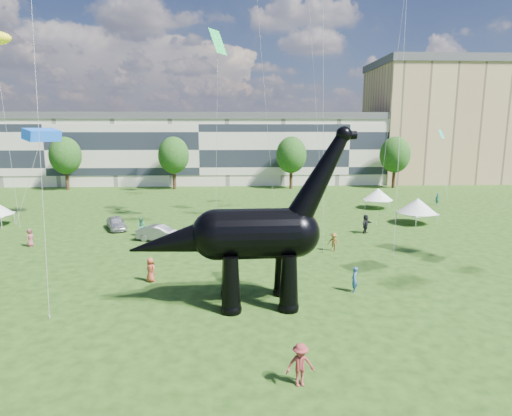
{
  "coord_description": "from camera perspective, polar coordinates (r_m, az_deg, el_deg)",
  "views": [
    {
      "loc": [
        -1.19,
        -20.11,
        10.25
      ],
      "look_at": [
        0.02,
        8.0,
        5.0
      ],
      "focal_mm": 30.0,
      "sensor_mm": 36.0,
      "label": 1
    }
  ],
  "objects": [
    {
      "name": "terrace_row",
      "position": [
        82.5,
        -7.25,
        7.53
      ],
      "size": [
        78.0,
        11.0,
        12.0
      ],
      "primitive_type": "cube",
      "color": "beige",
      "rests_on": "ground"
    },
    {
      "name": "visitors",
      "position": [
        36.16,
        -4.48,
        -4.49
      ],
      "size": [
        58.01,
        41.08,
        1.88
      ],
      "color": "#AE442B",
      "rests_on": "ground"
    },
    {
      "name": "car_silver",
      "position": [
        46.22,
        -18.15,
        -1.91
      ],
      "size": [
        3.14,
        4.35,
        1.38
      ],
      "primitive_type": "imported",
      "rotation": [
        0.0,
        0.0,
        0.42
      ],
      "color": "#B5B5BA",
      "rests_on": "ground"
    },
    {
      "name": "car_grey",
      "position": [
        40.42,
        -12.62,
        -3.33
      ],
      "size": [
        4.64,
        2.77,
        1.44
      ],
      "primitive_type": "imported",
      "rotation": [
        0.0,
        0.0,
        1.27
      ],
      "color": "slate",
      "rests_on": "ground"
    },
    {
      "name": "dinosaur_sculpture",
      "position": [
        24.76,
        -1.04,
        -3.88
      ],
      "size": [
        13.18,
        3.74,
        10.79
      ],
      "rotation": [
        0.0,
        0.0,
        0.04
      ],
      "color": "black",
      "rests_on": "ground"
    },
    {
      "name": "gazebo_far",
      "position": [
        57.54,
        15.96,
        1.75
      ],
      "size": [
        4.96,
        4.96,
        2.62
      ],
      "rotation": [
        0.0,
        0.0,
        -0.42
      ],
      "color": "white",
      "rests_on": "ground"
    },
    {
      "name": "car_dark",
      "position": [
        40.79,
        0.31,
        -2.85
      ],
      "size": [
        2.79,
        5.63,
        1.57
      ],
      "primitive_type": "imported",
      "rotation": [
        0.0,
        0.0,
        -0.11
      ],
      "color": "#595960",
      "rests_on": "ground"
    },
    {
      "name": "tree_far_left",
      "position": [
        78.68,
        -24.11,
        6.77
      ],
      "size": [
        5.2,
        5.2,
        9.44
      ],
      "color": "#382314",
      "rests_on": "ground"
    },
    {
      "name": "kites",
      "position": [
        41.84,
        -8.17,
        25.41
      ],
      "size": [
        59.88,
        48.48,
        28.78
      ],
      "color": "#D54D0E",
      "rests_on": "ground"
    },
    {
      "name": "tree_mid_right",
      "position": [
        73.79,
        4.74,
        7.46
      ],
      "size": [
        5.2,
        5.2,
        9.44
      ],
      "color": "#382314",
      "rests_on": "ground"
    },
    {
      "name": "gazebo_near",
      "position": [
        49.53,
        20.72,
        0.28
      ],
      "size": [
        5.23,
        5.23,
        2.83
      ],
      "rotation": [
        0.0,
        0.0,
        0.36
      ],
      "color": "silver",
      "rests_on": "ground"
    },
    {
      "name": "tree_far_right",
      "position": [
        78.1,
        18.06,
        7.15
      ],
      "size": [
        5.2,
        5.2,
        9.44
      ],
      "color": "#382314",
      "rests_on": "ground"
    },
    {
      "name": "apartment_block",
      "position": [
        94.56,
        23.76,
        10.14
      ],
      "size": [
        28.0,
        18.0,
        22.0
      ],
      "primitive_type": "cube",
      "color": "tan",
      "rests_on": "ground"
    },
    {
      "name": "tree_mid_left",
      "position": [
        74.01,
        -10.94,
        7.31
      ],
      "size": [
        5.2,
        5.2,
        9.44
      ],
      "color": "#382314",
      "rests_on": "ground"
    },
    {
      "name": "ground",
      "position": [
        22.6,
        0.87,
        -16.4
      ],
      "size": [
        220.0,
        220.0,
        0.0
      ],
      "primitive_type": "plane",
      "color": "#16330C",
      "rests_on": "ground"
    },
    {
      "name": "car_white",
      "position": [
        45.88,
        -3.72,
        -1.48
      ],
      "size": [
        5.19,
        2.85,
        1.38
      ],
      "primitive_type": "imported",
      "rotation": [
        0.0,
        0.0,
        1.45
      ],
      "color": "white",
      "rests_on": "ground"
    }
  ]
}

